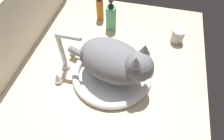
# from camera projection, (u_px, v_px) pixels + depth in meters

# --- Properties ---
(countertop) EXTENTS (1.16, 0.82, 0.03)m
(countertop) POSITION_uv_depth(u_px,v_px,m) (109.00, 82.00, 0.86)
(countertop) COLOR #CCB793
(countertop) RESTS_ON ground
(backsplash_wall) EXTENTS (1.16, 0.02, 0.31)m
(backsplash_wall) POSITION_uv_depth(u_px,v_px,m) (9.00, 42.00, 0.81)
(backsplash_wall) COLOR beige
(backsplash_wall) RESTS_ON ground
(sink_basin) EXTENTS (0.34, 0.34, 0.03)m
(sink_basin) POSITION_uv_depth(u_px,v_px,m) (112.00, 74.00, 0.85)
(sink_basin) COLOR white
(sink_basin) RESTS_ON countertop
(faucet) EXTENTS (0.20, 0.12, 0.20)m
(faucet) POSITION_uv_depth(u_px,v_px,m) (65.00, 55.00, 0.83)
(faucet) COLOR silver
(faucet) RESTS_ON countertop
(cat) EXTENTS (0.27, 0.39, 0.19)m
(cat) POSITION_uv_depth(u_px,v_px,m) (117.00, 62.00, 0.77)
(cat) COLOR slate
(cat) RESTS_ON sink_basin
(soap_pump_bottle) EXTENTS (0.05, 0.05, 0.17)m
(soap_pump_bottle) POSITION_uv_depth(u_px,v_px,m) (111.00, 17.00, 1.01)
(soap_pump_bottle) COLOR #4C9E70
(soap_pump_bottle) RESTS_ON countertop
(amber_bottle) EXTENTS (0.04, 0.04, 0.13)m
(amber_bottle) POSITION_uv_depth(u_px,v_px,m) (100.00, 9.00, 1.06)
(amber_bottle) COLOR #B2661E
(amber_bottle) RESTS_ON countertop
(metal_jar) EXTENTS (0.06, 0.06, 0.07)m
(metal_jar) POSITION_uv_depth(u_px,v_px,m) (178.00, 36.00, 0.97)
(metal_jar) COLOR #B2B5BA
(metal_jar) RESTS_ON countertop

